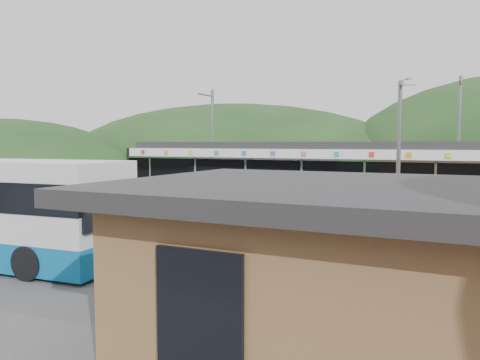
% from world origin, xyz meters
% --- Properties ---
extents(ground, '(120.00, 120.00, 0.00)m').
position_xyz_m(ground, '(0.00, 0.00, 0.00)').
color(ground, '#4C4C4F').
rests_on(ground, ground).
extents(hills, '(146.00, 149.00, 26.00)m').
position_xyz_m(hills, '(6.19, 5.29, 0.00)').
color(hills, '#1E3D19').
rests_on(hills, ground).
extents(platform, '(26.00, 3.20, 0.30)m').
position_xyz_m(platform, '(0.00, 3.30, 0.15)').
color(platform, '#9E9E99').
rests_on(platform, ground).
extents(yellow_line, '(26.00, 0.10, 0.01)m').
position_xyz_m(yellow_line, '(0.00, 2.00, 0.30)').
color(yellow_line, yellow).
rests_on(yellow_line, platform).
extents(train, '(20.44, 3.01, 3.74)m').
position_xyz_m(train, '(-0.27, 6.00, 2.06)').
color(train, black).
rests_on(train, ground).
extents(catenary_mast_west, '(0.18, 1.80, 7.00)m').
position_xyz_m(catenary_mast_west, '(-7.00, 8.56, 3.65)').
color(catenary_mast_west, slate).
rests_on(catenary_mast_west, ground).
extents(catenary_mast_east, '(0.18, 1.80, 7.00)m').
position_xyz_m(catenary_mast_east, '(7.00, 8.56, 3.65)').
color(catenary_mast_east, slate).
rests_on(catenary_mast_east, ground).
extents(station_shelter, '(9.20, 6.20, 3.00)m').
position_xyz_m(station_shelter, '(6.00, -9.01, 1.55)').
color(station_shelter, brown).
rests_on(station_shelter, ground).
extents(lamp_post, '(0.48, 1.03, 5.47)m').
position_xyz_m(lamp_post, '(5.61, -3.12, 3.28)').
color(lamp_post, slate).
rests_on(lamp_post, ground).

